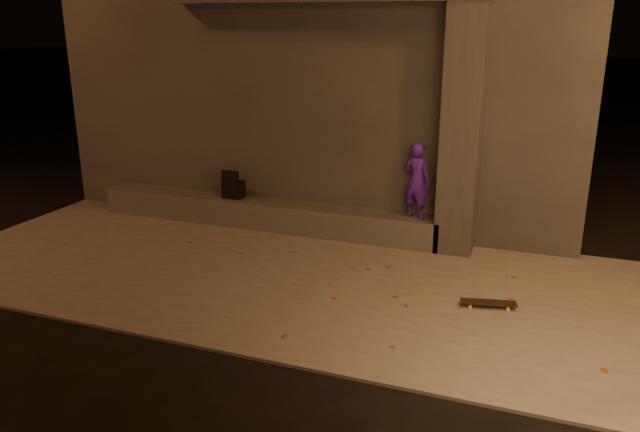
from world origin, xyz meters
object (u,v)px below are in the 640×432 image
at_px(skateboarder, 417,180).
at_px(skateboard, 489,303).
at_px(column, 462,133).
at_px(backpack, 233,188).

relative_size(skateboarder, skateboard, 1.69).
distance_m(column, skateboarder, 0.98).
bearing_deg(skateboarder, backpack, 18.40).
height_order(backpack, skateboard, backpack).
relative_size(skateboarder, backpack, 2.37).
distance_m(backpack, skateboard, 4.90).
height_order(column, skateboard, column).
bearing_deg(skateboard, backpack, 144.68).
bearing_deg(backpack, skateboard, -21.78).
height_order(skateboarder, skateboard, skateboarder).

